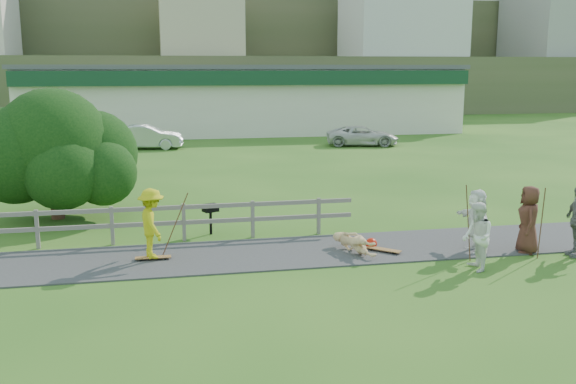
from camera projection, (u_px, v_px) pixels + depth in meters
name	position (u px, v px, depth m)	size (l,w,h in m)	color
ground	(273.00, 272.00, 15.76)	(260.00, 260.00, 0.00)	#2A5C1A
path	(263.00, 254.00, 17.20)	(34.00, 3.00, 0.04)	#323234
fence	(89.00, 221.00, 17.89)	(15.05, 0.10, 1.10)	slate
strip_mall	(244.00, 98.00, 49.65)	(32.50, 10.75, 5.10)	silver
hillside	(170.00, 6.00, 100.80)	(220.00, 67.00, 47.50)	#495632
skater_rider	(152.00, 227.00, 16.45)	(1.17, 0.67, 1.81)	gold
skater_fallen	(354.00, 243.00, 17.22)	(1.64, 0.39, 0.60)	#DDB27A
spectator_a	(477.00, 237.00, 15.71)	(0.83, 0.65, 1.71)	white
spectator_c	(529.00, 220.00, 17.19)	(0.90, 0.59, 1.84)	#522A20
spectator_d	(476.00, 221.00, 17.31)	(1.61, 0.51, 1.74)	white
car_silver	(145.00, 137.00, 39.18)	(1.57, 4.49, 1.48)	#B4B9BD
car_white	(362.00, 136.00, 40.86)	(2.10, 4.56, 1.27)	beige
tree	(55.00, 169.00, 20.97)	(5.94, 5.94, 3.34)	black
bbq	(211.00, 219.00, 19.20)	(0.43, 0.32, 0.92)	black
longboard_rider	(153.00, 259.00, 16.62)	(0.92, 0.22, 0.10)	brown
longboard_fallen	(384.00, 251.00, 17.33)	(0.96, 0.24, 0.11)	brown
helmet	(371.00, 243.00, 17.70)	(0.32, 0.32, 0.32)	red
pole_rider	(175.00, 222.00, 16.95)	(0.03, 0.03, 1.84)	#553222
pole_spec_left	(468.00, 223.00, 16.42)	(0.03, 0.03, 2.03)	#553222
pole_spec_right	(541.00, 223.00, 16.68)	(0.03, 0.03, 1.89)	#553222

